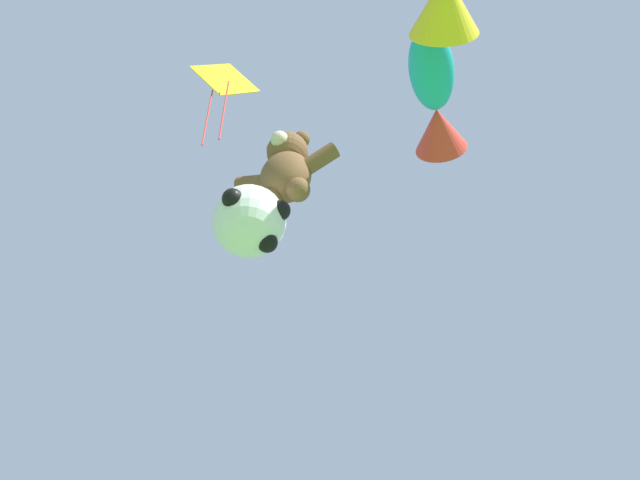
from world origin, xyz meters
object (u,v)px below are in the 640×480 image
soccer_ball_kite (250,221)px  fish_kite_teal (435,100)px  diamond_kite (224,83)px  teddy_bear_kite (286,169)px

soccer_ball_kite → fish_kite_teal: 3.72m
soccer_ball_kite → fish_kite_teal: (2.76, 0.56, 2.43)m
soccer_ball_kite → diamond_kite: bearing=-174.7°
diamond_kite → fish_kite_teal: bearing=9.9°
teddy_bear_kite → diamond_kite: diamond_kite is taller
teddy_bear_kite → diamond_kite: 3.97m
fish_kite_teal → diamond_kite: bearing=-170.1°
teddy_bear_kite → soccer_ball_kite: (-0.40, -0.16, -1.29)m
soccer_ball_kite → fish_kite_teal: bearing=11.6°
teddy_bear_kite → soccer_ball_kite: 1.36m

